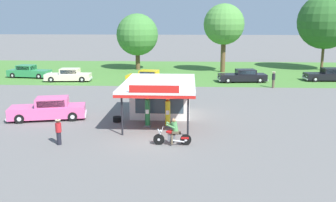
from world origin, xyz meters
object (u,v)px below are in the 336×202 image
Objects in this scene: featured_classic_sedan at (49,109)px; motorcycle_with_rider at (173,134)px; parked_car_back_row_right at (329,75)px; parked_car_back_row_centre_left at (29,72)px; gas_pump_nearside at (147,112)px; parked_car_second_row_spare at (148,77)px; parked_car_back_row_left at (69,75)px; parked_car_back_row_far_left at (243,76)px; bystander_chatting_near_pumps at (59,131)px; bystander_strolling_foreground at (274,79)px; spare_tire_stack at (117,119)px; gas_pump_offside at (168,113)px.

motorcycle_with_rider is at bearing -29.41° from featured_classic_sedan.
parked_car_back_row_centre_left is at bearing 179.27° from parked_car_back_row_right.
parked_car_second_row_spare is (-1.85, 17.39, -0.31)m from gas_pump_nearside.
gas_pump_nearside is at bearing 116.85° from motorcycle_with_rider.
parked_car_back_row_centre_left is 1.07× the size of parked_car_second_row_spare.
gas_pump_nearside is 26.68m from parked_car_back_row_centre_left.
featured_classic_sedan is at bearing 168.56° from gas_pump_nearside.
parked_car_back_row_left is at bearing 120.96° from motorcycle_with_rider.
parked_car_back_row_far_left is (10.75, 1.33, -0.00)m from parked_car_second_row_spare.
parked_car_second_row_spare is 3.44× the size of bystander_chatting_near_pumps.
bystander_chatting_near_pumps is at bearing -120.87° from parked_car_back_row_far_left.
bystander_strolling_foreground is 19.74m from spare_tire_stack.
bystander_strolling_foreground is (11.58, 15.09, -0.04)m from gas_pump_nearside.
motorcycle_with_rider reaches higher than bystander_chatting_near_pumps.
parked_car_back_row_right is (26.34, 18.63, -0.05)m from featured_classic_sedan.
featured_classic_sedan is 5.11m from spare_tire_stack.
parked_car_back_row_left is (-20.12, -0.60, 0.01)m from parked_car_back_row_far_left.
motorcycle_with_rider is 0.43× the size of parked_car_second_row_spare.
gas_pump_offside reaches higher than bystander_chatting_near_pumps.
parked_car_back_row_centre_left is 9.23× the size of spare_tire_stack.
parked_car_back_row_centre_left is 29.09m from bystander_strolling_foreground.
gas_pump_nearside is 19.02m from bystander_strolling_foreground.
parked_car_back_row_centre_left is 15.47m from parked_car_second_row_spare.
featured_classic_sedan is at bearing 115.70° from bystander_chatting_near_pumps.
spare_tire_stack is at bearing 155.31° from gas_pump_nearside.
motorcycle_with_rider is 0.39× the size of parked_car_back_row_far_left.
parked_car_back_row_left is at bearing 124.77° from gas_pump_offside.
featured_classic_sedan is at bearing 150.59° from motorcycle_with_rider.
bystander_strolling_foreground reaches higher than motorcycle_with_rider.
bystander_strolling_foreground reaches higher than featured_classic_sedan.
gas_pump_offside is at bearing -48.27° from parked_car_back_row_centre_left.
bystander_chatting_near_pumps is at bearing -134.47° from parked_car_back_row_right.
motorcycle_with_rider reaches higher than parked_car_back_row_left.
parked_car_back_row_right is at bearing 34.08° from bystander_strolling_foreground.
gas_pump_offside is 26.76m from parked_car_back_row_right.
parked_car_second_row_spare is at bearing 100.01° from motorcycle_with_rider.
parked_car_second_row_spare is at bearing -11.88° from parked_car_back_row_centre_left.
parked_car_second_row_spare is (-3.72, 21.10, 0.01)m from motorcycle_with_rider.
bystander_chatting_near_pumps reaches higher than parked_car_back_row_left.
featured_classic_sedan is at bearing -144.27° from bystander_strolling_foreground.
gas_pump_nearside is 27.68m from parked_car_back_row_right.
bystander_chatting_near_pumps reaches higher than spare_tire_stack.
gas_pump_offside is 3.86m from spare_tire_stack.
motorcycle_with_rider is 0.40× the size of parked_car_back_row_centre_left.
parked_car_back_row_left is at bearing 172.42° from bystander_strolling_foreground.
gas_pump_offside reaches higher than parked_car_back_row_centre_left.
bystander_strolling_foreground reaches higher than bystander_chatting_near_pumps.
parked_car_back_row_far_left is (25.89, -1.86, -0.02)m from parked_car_back_row_centre_left.
parked_car_back_row_centre_left is at bearing 156.95° from parked_car_back_row_left.
parked_car_back_row_right is at bearing 35.28° from featured_classic_sedan.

